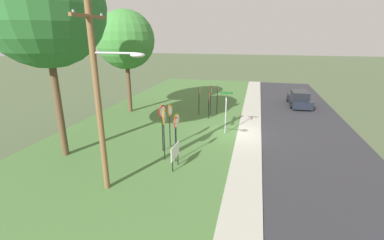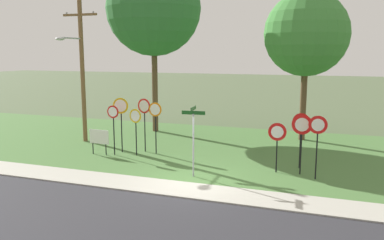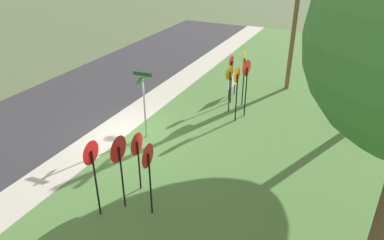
{
  "view_description": "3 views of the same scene",
  "coord_description": "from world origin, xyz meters",
  "px_view_note": "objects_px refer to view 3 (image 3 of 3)",
  "views": [
    {
      "loc": [
        -17.37,
        -1.0,
        6.42
      ],
      "look_at": [
        -1.42,
        2.83,
        1.22
      ],
      "focal_mm": 25.05,
      "sensor_mm": 36.0,
      "label": 1
    },
    {
      "loc": [
        4.93,
        -14.04,
        5.04
      ],
      "look_at": [
        -1.21,
        3.5,
        1.9
      ],
      "focal_mm": 37.33,
      "sensor_mm": 36.0,
      "label": 2
    },
    {
      "loc": [
        11.13,
        8.33,
        7.75
      ],
      "look_at": [
        0.19,
        3.15,
        1.52
      ],
      "focal_mm": 34.01,
      "sensor_mm": 36.0,
      "label": 3
    }
  ],
  "objects_px": {
    "yield_sign_far_right": "(92,161)",
    "utility_pole": "(294,8)",
    "stop_sign_far_left": "(231,70)",
    "notice_board": "(232,82)",
    "street_name_post": "(144,99)",
    "stop_sign_near_right": "(229,79)",
    "yield_sign_far_left": "(148,163)",
    "stop_sign_far_center": "(237,83)",
    "stop_sign_far_right": "(244,66)",
    "yield_sign_near_left": "(119,155)",
    "stop_sign_near_left": "(246,76)",
    "yield_sign_near_right": "(137,149)"
  },
  "relations": [
    {
      "from": "stop_sign_far_left",
      "to": "yield_sign_near_left",
      "type": "height_order",
      "value": "yield_sign_near_left"
    },
    {
      "from": "yield_sign_far_left",
      "to": "utility_pole",
      "type": "relative_size",
      "value": 0.31
    },
    {
      "from": "yield_sign_near_right",
      "to": "utility_pole",
      "type": "relative_size",
      "value": 0.27
    },
    {
      "from": "stop_sign_near_right",
      "to": "street_name_post",
      "type": "xyz_separation_m",
      "value": [
        3.78,
        -2.29,
        0.05
      ]
    },
    {
      "from": "yield_sign_near_left",
      "to": "notice_board",
      "type": "height_order",
      "value": "yield_sign_near_left"
    },
    {
      "from": "stop_sign_near_left",
      "to": "stop_sign_far_left",
      "type": "relative_size",
      "value": 1.11
    },
    {
      "from": "street_name_post",
      "to": "notice_board",
      "type": "distance_m",
      "value": 5.93
    },
    {
      "from": "stop_sign_far_left",
      "to": "notice_board",
      "type": "bearing_deg",
      "value": -167.21
    },
    {
      "from": "stop_sign_far_right",
      "to": "yield_sign_near_left",
      "type": "bearing_deg",
      "value": -15.82
    },
    {
      "from": "stop_sign_near_left",
      "to": "utility_pole",
      "type": "height_order",
      "value": "utility_pole"
    },
    {
      "from": "stop_sign_near_right",
      "to": "street_name_post",
      "type": "distance_m",
      "value": 4.42
    },
    {
      "from": "stop_sign_far_left",
      "to": "street_name_post",
      "type": "distance_m",
      "value": 5.23
    },
    {
      "from": "stop_sign_far_right",
      "to": "utility_pole",
      "type": "bearing_deg",
      "value": 146.51
    },
    {
      "from": "stop_sign_far_left",
      "to": "stop_sign_far_center",
      "type": "height_order",
      "value": "stop_sign_far_center"
    },
    {
      "from": "stop_sign_near_left",
      "to": "yield_sign_near_left",
      "type": "xyz_separation_m",
      "value": [
        7.8,
        -1.41,
        -0.1
      ]
    },
    {
      "from": "street_name_post",
      "to": "yield_sign_far_left",
      "type": "bearing_deg",
      "value": 28.57
    },
    {
      "from": "stop_sign_far_left",
      "to": "stop_sign_far_center",
      "type": "relative_size",
      "value": 0.95
    },
    {
      "from": "stop_sign_far_right",
      "to": "stop_sign_near_right",
      "type": "bearing_deg",
      "value": -29.15
    },
    {
      "from": "stop_sign_far_right",
      "to": "notice_board",
      "type": "xyz_separation_m",
      "value": [
        -0.8,
        -0.81,
        -1.21
      ]
    },
    {
      "from": "stop_sign_near_left",
      "to": "yield_sign_far_right",
      "type": "height_order",
      "value": "stop_sign_near_left"
    },
    {
      "from": "stop_sign_near_left",
      "to": "stop_sign_near_right",
      "type": "xyz_separation_m",
      "value": [
        -0.08,
        -0.82,
        -0.33
      ]
    },
    {
      "from": "utility_pole",
      "to": "stop_sign_near_right",
      "type": "bearing_deg",
      "value": -22.7
    },
    {
      "from": "stop_sign_far_center",
      "to": "stop_sign_far_left",
      "type": "bearing_deg",
      "value": -150.89
    },
    {
      "from": "notice_board",
      "to": "stop_sign_near_left",
      "type": "bearing_deg",
      "value": 37.6
    },
    {
      "from": "yield_sign_near_right",
      "to": "notice_board",
      "type": "distance_m",
      "value": 8.72
    },
    {
      "from": "street_name_post",
      "to": "notice_board",
      "type": "height_order",
      "value": "street_name_post"
    },
    {
      "from": "yield_sign_far_right",
      "to": "utility_pole",
      "type": "relative_size",
      "value": 0.32
    },
    {
      "from": "yield_sign_far_right",
      "to": "street_name_post",
      "type": "relative_size",
      "value": 0.89
    },
    {
      "from": "yield_sign_far_left",
      "to": "stop_sign_far_center",
      "type": "bearing_deg",
      "value": 172.77
    },
    {
      "from": "stop_sign_near_right",
      "to": "street_name_post",
      "type": "relative_size",
      "value": 0.8
    },
    {
      "from": "stop_sign_near_right",
      "to": "stop_sign_far_center",
      "type": "height_order",
      "value": "stop_sign_far_center"
    },
    {
      "from": "notice_board",
      "to": "stop_sign_near_right",
      "type": "bearing_deg",
      "value": 17.59
    },
    {
      "from": "stop_sign_near_left",
      "to": "yield_sign_near_right",
      "type": "bearing_deg",
      "value": -1.81
    },
    {
      "from": "stop_sign_near_right",
      "to": "street_name_post",
      "type": "height_order",
      "value": "street_name_post"
    },
    {
      "from": "street_name_post",
      "to": "utility_pole",
      "type": "bearing_deg",
      "value": 148.21
    },
    {
      "from": "yield_sign_far_right",
      "to": "street_name_post",
      "type": "xyz_separation_m",
      "value": [
        -4.73,
        -1.23,
        -0.21
      ]
    },
    {
      "from": "stop_sign_far_right",
      "to": "yield_sign_near_left",
      "type": "xyz_separation_m",
      "value": [
        8.87,
        -0.94,
        -0.15
      ]
    },
    {
      "from": "yield_sign_near_left",
      "to": "utility_pole",
      "type": "relative_size",
      "value": 0.32
    },
    {
      "from": "yield_sign_near_left",
      "to": "stop_sign_near_left",
      "type": "bearing_deg",
      "value": 167.37
    },
    {
      "from": "street_name_post",
      "to": "stop_sign_near_right",
      "type": "bearing_deg",
      "value": 143.85
    },
    {
      "from": "stop_sign_far_right",
      "to": "street_name_post",
      "type": "bearing_deg",
      "value": -38.77
    },
    {
      "from": "stop_sign_far_center",
      "to": "street_name_post",
      "type": "xyz_separation_m",
      "value": [
        3.0,
        -2.91,
        -0.16
      ]
    },
    {
      "from": "yield_sign_far_left",
      "to": "notice_board",
      "type": "height_order",
      "value": "yield_sign_far_left"
    },
    {
      "from": "stop_sign_far_right",
      "to": "street_name_post",
      "type": "xyz_separation_m",
      "value": [
        4.77,
        -2.64,
        -0.33
      ]
    },
    {
      "from": "stop_sign_near_left",
      "to": "yield_sign_near_left",
      "type": "relative_size",
      "value": 1.08
    },
    {
      "from": "stop_sign_far_center",
      "to": "utility_pole",
      "type": "bearing_deg",
      "value": 169.87
    },
    {
      "from": "stop_sign_near_right",
      "to": "utility_pole",
      "type": "xyz_separation_m",
      "value": [
        -4.23,
        1.77,
        2.67
      ]
    },
    {
      "from": "stop_sign_far_center",
      "to": "yield_sign_near_left",
      "type": "distance_m",
      "value": 7.2
    },
    {
      "from": "street_name_post",
      "to": "notice_board",
      "type": "relative_size",
      "value": 2.3
    },
    {
      "from": "notice_board",
      "to": "yield_sign_near_right",
      "type": "bearing_deg",
      "value": 2.12
    }
  ]
}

